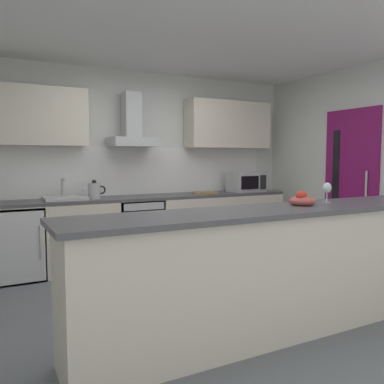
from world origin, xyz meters
The scene contains 18 objects.
ground centered at (0.00, 0.00, -0.01)m, with size 5.82×5.00×0.02m, color slate.
ceiling centered at (0.00, 0.00, 2.61)m, with size 5.82×5.00×0.02m, color white.
wall_back centered at (0.00, 2.06, 1.30)m, with size 5.82×0.12×2.60m, color silver.
wall_right centered at (2.47, 0.00, 1.30)m, with size 0.12×5.00×2.60m, color silver.
backsplash_tile centered at (0.00, 1.99, 1.23)m, with size 4.10×0.02×0.66m, color white.
counter_back centered at (0.00, 1.68, 0.45)m, with size 4.24×0.60×0.90m.
counter_island centered at (0.12, -0.88, 0.51)m, with size 3.46×0.64×1.02m.
upper_cabinets centered at (0.00, 1.83, 1.91)m, with size 4.19×0.32×0.70m.
side_door centered at (2.40, 0.36, 1.03)m, with size 0.08×0.85×2.05m.
oven centered at (-0.13, 1.65, 0.46)m, with size 0.60×0.62×0.80m.
refrigerator centered at (-1.60, 1.65, 0.43)m, with size 0.58×0.60×0.85m.
microwave centered at (1.61, 1.62, 1.05)m, with size 0.50×0.38×0.30m.
sink centered at (-1.05, 1.66, 0.93)m, with size 0.50×0.40×0.26m.
kettle centered at (-0.70, 1.62, 1.01)m, with size 0.29×0.15×0.24m.
range_hood centered at (-0.13, 1.78, 1.79)m, with size 0.62×0.45×0.72m.
wine_glass centered at (0.78, -0.77, 1.14)m, with size 0.08×0.08×0.18m.
fruit_bowl centered at (0.43, -0.84, 1.06)m, with size 0.22×0.22×0.13m.
chopping_board centered at (0.89, 1.63, 0.91)m, with size 0.34×0.22×0.02m, color #9E7247.
Camera 1 is at (-1.95, -3.37, 1.41)m, focal length 37.64 mm.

